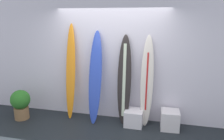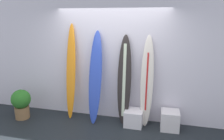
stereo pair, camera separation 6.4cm
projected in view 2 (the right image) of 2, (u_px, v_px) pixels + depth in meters
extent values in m
cube|color=silver|center=(113.00, 58.00, 4.97)|extent=(7.20, 0.20, 2.80)
ellipsoid|color=orange|center=(71.00, 72.00, 4.99)|extent=(0.23, 0.36, 2.18)
cone|color=black|center=(71.00, 110.00, 5.12)|extent=(0.07, 0.08, 0.11)
ellipsoid|color=#2D48B9|center=(95.00, 78.00, 4.79)|extent=(0.30, 0.48, 2.03)
ellipsoid|color=black|center=(124.00, 80.00, 4.71)|extent=(0.30, 0.31, 1.96)
cube|color=beige|center=(124.00, 81.00, 4.69)|extent=(0.07, 0.21, 1.57)
cone|color=black|center=(123.00, 116.00, 4.84)|extent=(0.07, 0.08, 0.11)
ellipsoid|color=silver|center=(147.00, 82.00, 4.62)|extent=(0.28, 0.30, 1.96)
cube|color=red|center=(147.00, 82.00, 4.60)|extent=(0.04, 0.16, 1.22)
cone|color=black|center=(145.00, 118.00, 4.75)|extent=(0.07, 0.08, 0.11)
cube|color=white|center=(134.00, 118.00, 4.75)|extent=(0.39, 0.39, 0.35)
cube|color=silver|center=(170.00, 120.00, 4.58)|extent=(0.39, 0.39, 0.40)
cylinder|color=olive|center=(22.00, 112.00, 5.11)|extent=(0.33, 0.33, 0.28)
sphere|color=#2C7024|center=(21.00, 99.00, 5.03)|extent=(0.44, 0.44, 0.44)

